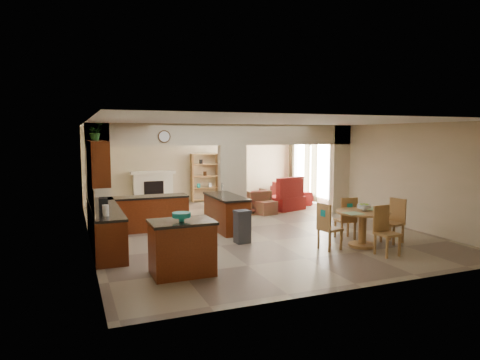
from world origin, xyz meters
name	(u,v)px	position (x,y,z in m)	size (l,w,h in m)	color
floor	(245,227)	(0.00, 0.00, 0.00)	(10.00, 10.00, 0.00)	#7E7057
ceiling	(246,123)	(0.00, 0.00, 2.80)	(10.00, 10.00, 0.00)	white
wall_back	(195,164)	(0.00, 5.00, 1.40)	(8.00, 8.00, 0.00)	beige
wall_front	(365,203)	(0.00, -5.00, 1.40)	(8.00, 8.00, 0.00)	beige
wall_left	(88,182)	(-4.00, 0.00, 1.40)	(10.00, 10.00, 0.00)	beige
wall_right	(367,171)	(4.00, 0.00, 1.40)	(10.00, 10.00, 0.00)	beige
partition_left_pier	(98,177)	(-3.70, 1.00, 1.40)	(0.60, 0.25, 2.80)	beige
partition_center_pier	(232,183)	(0.00, 1.00, 1.10)	(0.80, 0.25, 2.20)	beige
partition_right_pier	(340,169)	(3.70, 1.00, 1.40)	(0.60, 0.25, 2.80)	beige
partition_header	(232,135)	(0.00, 1.00, 2.50)	(8.00, 0.25, 0.60)	beige
kitchen_counter	(123,221)	(-3.26, -0.25, 0.46)	(2.52, 3.29, 1.48)	#411807
upper_cabinets	(97,161)	(-3.82, -0.80, 1.92)	(0.35, 2.40, 0.90)	#411807
peninsula	(226,213)	(-0.60, -0.11, 0.46)	(0.70, 1.85, 0.91)	#411807
wall_clock	(164,137)	(-2.00, 0.85, 2.45)	(0.34, 0.34, 0.03)	#4D3219
rug	(255,211)	(1.20, 2.10, 0.01)	(1.60, 1.30, 0.01)	#975837
fireplace	(153,187)	(-1.60, 4.83, 0.61)	(1.60, 0.35, 1.20)	beige
shelving_unit	(205,177)	(0.35, 4.82, 0.90)	(1.00, 0.32, 1.80)	olive
window_a	(324,172)	(3.97, 2.30, 1.20)	(0.02, 0.90, 1.90)	white
window_b	(300,168)	(3.97, 4.00, 1.20)	(0.02, 0.90, 1.90)	white
glazed_door	(311,174)	(3.97, 3.15, 1.05)	(0.02, 0.70, 2.10)	white
drape_a_left	(333,173)	(3.93, 1.70, 1.20)	(0.10, 0.28, 2.30)	#3A1E17
drape_a_right	(314,171)	(3.93, 2.90, 1.20)	(0.10, 0.28, 2.30)	#3A1E17
drape_b_left	(307,169)	(3.93, 3.40, 1.20)	(0.10, 0.28, 2.30)	#3A1E17
drape_b_right	(292,167)	(3.93, 4.60, 1.20)	(0.10, 0.28, 2.30)	#3A1E17
ceiling_fan	(252,133)	(1.50, 3.00, 2.56)	(1.00, 1.00, 0.10)	white
kitchen_island	(182,247)	(-2.57, -3.22, 0.49)	(1.13, 0.81, 0.98)	#411807
teal_bowl	(182,217)	(-2.58, -3.27, 1.05)	(0.33, 0.33, 0.15)	#148B85
trash_can	(242,228)	(-0.72, -1.54, 0.35)	(0.33, 0.28, 0.70)	#2D2D30
dining_table	(363,223)	(1.65, -2.84, 0.53)	(1.18, 1.18, 0.80)	olive
fruit_bowl	(364,207)	(1.70, -2.81, 0.88)	(0.30, 0.30, 0.16)	#81AE25
sofa	(290,192)	(3.30, 3.55, 0.34)	(0.92, 2.35, 0.69)	maroon
chaise	(285,203)	(2.30, 2.09, 0.22)	(1.11, 0.91, 0.45)	maroon
armchair	(255,200)	(1.19, 2.02, 0.37)	(0.80, 0.82, 0.75)	maroon
ottoman	(265,208)	(1.33, 1.54, 0.21)	(0.57, 0.57, 0.41)	maroon
plant	(95,132)	(-3.82, -0.52, 2.56)	(0.35, 0.30, 0.38)	#1E4913
chair_north	(347,217)	(1.72, -2.17, 0.55)	(0.47, 0.47, 1.02)	olive
chair_east	(395,219)	(2.59, -2.80, 0.55)	(0.51, 0.51, 1.02)	olive
chair_south	(385,228)	(1.67, -3.54, 0.55)	(0.45, 0.45, 1.02)	olive
chair_west	(327,225)	(0.75, -2.79, 0.55)	(0.49, 0.49, 1.02)	olive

